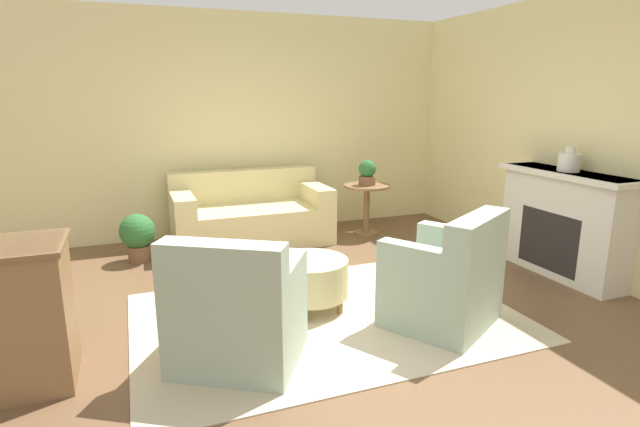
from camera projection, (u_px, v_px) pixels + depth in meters
The scene contains 13 objects.
ground_plane at pixel (327, 317), 4.13m from camera, with size 16.00×16.00×0.00m, color brown.
wall_back at pixel (243, 126), 6.48m from camera, with size 9.78×0.12×2.80m.
wall_right at pixel (601, 137), 4.79m from camera, with size 0.12×9.56×2.80m.
rug at pixel (327, 317), 4.13m from camera, with size 3.08×2.13×0.01m.
couch at pixel (251, 217), 6.18m from camera, with size 1.88×0.95×0.86m.
armchair_left at pixel (236, 314), 3.34m from camera, with size 1.07×1.04×0.92m.
armchair_right at pixel (447, 281), 3.93m from camera, with size 1.07×1.04×0.92m.
ottoman_table at pixel (310, 277), 4.24m from camera, with size 0.65×0.65×0.43m.
side_table at pixel (367, 200), 6.50m from camera, with size 0.60×0.60×0.66m.
fireplace at pixel (563, 221), 5.00m from camera, with size 0.44×1.45×1.07m.
vase_mantel_near at pixel (569, 161), 4.85m from camera, with size 0.21×0.21×0.24m.
potted_plant_on_side_table at pixel (367, 173), 6.41m from camera, with size 0.22×0.22×0.32m.
potted_plant_floor at pixel (138, 235), 5.45m from camera, with size 0.38×0.38×0.53m.
Camera 1 is at (-1.42, -3.54, 1.81)m, focal length 28.00 mm.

